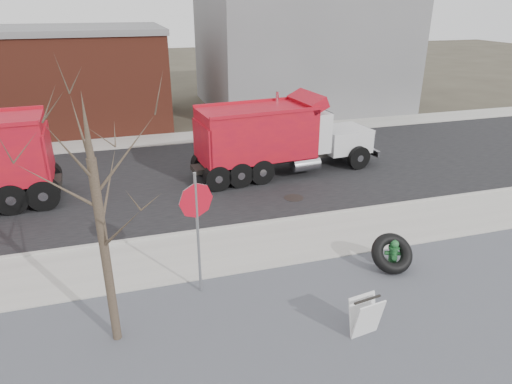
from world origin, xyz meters
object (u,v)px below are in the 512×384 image
object	(u,v)px
fire_hydrant	(393,255)
dump_truck_red_a	(278,135)
truck_tire	(392,253)
sandwich_board	(365,317)
stop_sign	(197,214)

from	to	relation	value
fire_hydrant	dump_truck_red_a	world-z (taller)	dump_truck_red_a
truck_tire	dump_truck_red_a	bearing A→B (deg)	93.26
truck_tire	sandwich_board	world-z (taller)	truck_tire
fire_hydrant	sandwich_board	world-z (taller)	sandwich_board
fire_hydrant	truck_tire	distance (m)	0.19
stop_sign	sandwich_board	size ratio (longest dim) A/B	3.40
truck_tire	dump_truck_red_a	size ratio (longest dim) A/B	0.16
stop_sign	sandwich_board	xyz separation A→B (m)	(3.02, -2.55, -1.61)
sandwich_board	truck_tire	bearing A→B (deg)	38.46
stop_sign	truck_tire	bearing A→B (deg)	-0.48
fire_hydrant	sandwich_board	distance (m)	3.02
truck_tire	stop_sign	bearing A→B (deg)	174.83
stop_sign	fire_hydrant	bearing A→B (deg)	0.75
fire_hydrant	stop_sign	distance (m)	5.37
truck_tire	sandwich_board	bearing A→B (deg)	-132.77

